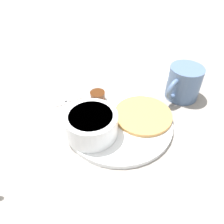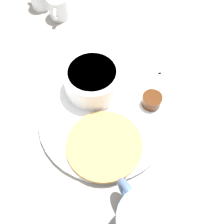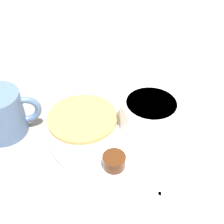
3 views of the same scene
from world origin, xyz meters
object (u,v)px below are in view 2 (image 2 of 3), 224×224
(bowl, at_px, (93,79))
(creamer_pitcher_near, at_px, (58,7))
(coffee_mug, at_px, (144,221))
(plate, at_px, (104,119))
(fork, at_px, (162,79))

(bowl, height_order, creamer_pitcher_near, bowl)
(bowl, height_order, coffee_mug, coffee_mug)
(plate, bearing_deg, coffee_mug, -16.37)
(bowl, relative_size, coffee_mug, 0.96)
(bowl, xyz_separation_m, coffee_mug, (0.28, -0.08, 0.00))
(bowl, bearing_deg, fork, 67.50)
(plate, bearing_deg, bowl, 164.65)
(plate, relative_size, coffee_mug, 2.12)
(creamer_pitcher_near, bearing_deg, fork, 16.14)
(fork, bearing_deg, creamer_pitcher_near, -163.86)
(plate, xyz_separation_m, bowl, (-0.07, 0.02, 0.04))
(plate, xyz_separation_m, creamer_pitcher_near, (-0.32, 0.07, 0.02))
(coffee_mug, bearing_deg, bowl, 163.90)
(bowl, xyz_separation_m, creamer_pitcher_near, (-0.25, 0.05, -0.01))
(coffee_mug, distance_m, creamer_pitcher_near, 0.55)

